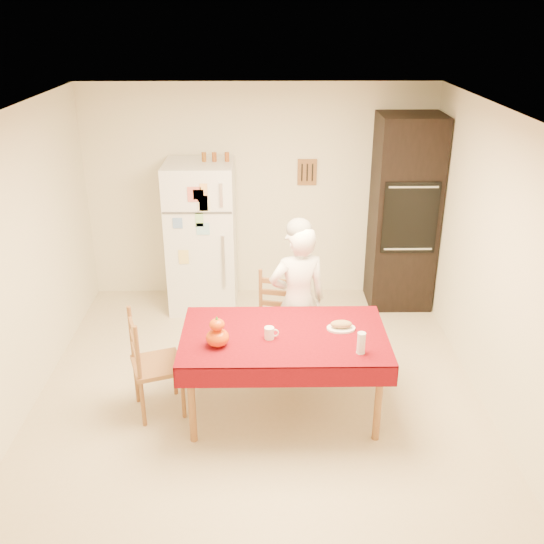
{
  "coord_description": "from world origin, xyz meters",
  "views": [
    {
      "loc": [
        0.06,
        -4.55,
        3.25
      ],
      "look_at": [
        0.12,
        0.2,
        1.15
      ],
      "focal_mm": 40.0,
      "sensor_mm": 36.0,
      "label": 1
    }
  ],
  "objects_px": {
    "chair_far": "(277,318)",
    "dining_table": "(284,341)",
    "chair_left": "(149,361)",
    "oven_cabinet": "(404,214)",
    "seated_woman": "(298,301)",
    "pumpkin_lower": "(218,338)",
    "wine_glass": "(361,343)",
    "bread_plate": "(341,328)",
    "refrigerator": "(202,237)",
    "coffee_mug": "(269,333)"
  },
  "relations": [
    {
      "from": "dining_table",
      "to": "seated_woman",
      "type": "xyz_separation_m",
      "value": [
        0.15,
        0.64,
        0.05
      ]
    },
    {
      "from": "chair_far",
      "to": "pumpkin_lower",
      "type": "xyz_separation_m",
      "value": [
        -0.49,
        -0.94,
        0.32
      ]
    },
    {
      "from": "oven_cabinet",
      "to": "pumpkin_lower",
      "type": "relative_size",
      "value": 11.68
    },
    {
      "from": "refrigerator",
      "to": "bread_plate",
      "type": "relative_size",
      "value": 7.08
    },
    {
      "from": "dining_table",
      "to": "bread_plate",
      "type": "height_order",
      "value": "bread_plate"
    },
    {
      "from": "chair_left",
      "to": "coffee_mug",
      "type": "relative_size",
      "value": 9.5
    },
    {
      "from": "chair_left",
      "to": "wine_glass",
      "type": "height_order",
      "value": "chair_left"
    },
    {
      "from": "coffee_mug",
      "to": "bread_plate",
      "type": "relative_size",
      "value": 0.42
    },
    {
      "from": "coffee_mug",
      "to": "chair_far",
      "type": "bearing_deg",
      "value": 84.7
    },
    {
      "from": "oven_cabinet",
      "to": "chair_far",
      "type": "bearing_deg",
      "value": -137.19
    },
    {
      "from": "chair_left",
      "to": "coffee_mug",
      "type": "bearing_deg",
      "value": -113.68
    },
    {
      "from": "chair_far",
      "to": "chair_left",
      "type": "xyz_separation_m",
      "value": [
        -1.09,
        -0.75,
        0.0
      ]
    },
    {
      "from": "dining_table",
      "to": "coffee_mug",
      "type": "distance_m",
      "value": 0.18
    },
    {
      "from": "refrigerator",
      "to": "dining_table",
      "type": "xyz_separation_m",
      "value": [
        0.86,
        -2.07,
        -0.16
      ]
    },
    {
      "from": "chair_left",
      "to": "seated_woman",
      "type": "bearing_deg",
      "value": -83.03
    },
    {
      "from": "chair_left",
      "to": "wine_glass",
      "type": "xyz_separation_m",
      "value": [
        1.72,
        -0.31,
        0.34
      ]
    },
    {
      "from": "refrigerator",
      "to": "chair_far",
      "type": "xyz_separation_m",
      "value": [
        0.82,
        -1.31,
        -0.34
      ]
    },
    {
      "from": "oven_cabinet",
      "to": "chair_left",
      "type": "bearing_deg",
      "value": -140.45
    },
    {
      "from": "dining_table",
      "to": "bread_plate",
      "type": "xyz_separation_m",
      "value": [
        0.48,
        0.07,
        0.08
      ]
    },
    {
      "from": "seated_woman",
      "to": "pumpkin_lower",
      "type": "distance_m",
      "value": 1.06
    },
    {
      "from": "wine_glass",
      "to": "bread_plate",
      "type": "xyz_separation_m",
      "value": [
        -0.11,
        0.37,
        -0.08
      ]
    },
    {
      "from": "oven_cabinet",
      "to": "seated_woman",
      "type": "xyz_separation_m",
      "value": [
        -1.27,
        -1.48,
        -0.36
      ]
    },
    {
      "from": "oven_cabinet",
      "to": "chair_far",
      "type": "xyz_separation_m",
      "value": [
        -1.46,
        -1.35,
        -0.59
      ]
    },
    {
      "from": "refrigerator",
      "to": "oven_cabinet",
      "type": "distance_m",
      "value": 2.29
    },
    {
      "from": "oven_cabinet",
      "to": "refrigerator",
      "type": "bearing_deg",
      "value": -178.82
    },
    {
      "from": "chair_left",
      "to": "wine_glass",
      "type": "bearing_deg",
      "value": -119.41
    },
    {
      "from": "seated_woman",
      "to": "bread_plate",
      "type": "height_order",
      "value": "seated_woman"
    },
    {
      "from": "refrigerator",
      "to": "chair_left",
      "type": "distance_m",
      "value": 2.1
    },
    {
      "from": "dining_table",
      "to": "chair_left",
      "type": "relative_size",
      "value": 1.79
    },
    {
      "from": "dining_table",
      "to": "chair_far",
      "type": "relative_size",
      "value": 1.79
    },
    {
      "from": "coffee_mug",
      "to": "bread_plate",
      "type": "bearing_deg",
      "value": 13.29
    },
    {
      "from": "refrigerator",
      "to": "oven_cabinet",
      "type": "height_order",
      "value": "oven_cabinet"
    },
    {
      "from": "dining_table",
      "to": "pumpkin_lower",
      "type": "xyz_separation_m",
      "value": [
        -0.53,
        -0.17,
        0.14
      ]
    },
    {
      "from": "refrigerator",
      "to": "bread_plate",
      "type": "distance_m",
      "value": 2.41
    },
    {
      "from": "pumpkin_lower",
      "to": "bread_plate",
      "type": "xyz_separation_m",
      "value": [
        1.01,
        0.25,
        -0.06
      ]
    },
    {
      "from": "chair_far",
      "to": "bread_plate",
      "type": "relative_size",
      "value": 3.96
    },
    {
      "from": "coffee_mug",
      "to": "wine_glass",
      "type": "relative_size",
      "value": 0.57
    },
    {
      "from": "seated_woman",
      "to": "pumpkin_lower",
      "type": "xyz_separation_m",
      "value": [
        -0.68,
        -0.81,
        0.09
      ]
    },
    {
      "from": "pumpkin_lower",
      "to": "coffee_mug",
      "type": "bearing_deg",
      "value": 14.12
    },
    {
      "from": "wine_glass",
      "to": "pumpkin_lower",
      "type": "bearing_deg",
      "value": 173.46
    },
    {
      "from": "chair_far",
      "to": "bread_plate",
      "type": "distance_m",
      "value": 0.91
    },
    {
      "from": "seated_woman",
      "to": "chair_far",
      "type": "bearing_deg",
      "value": -45.25
    },
    {
      "from": "dining_table",
      "to": "wine_glass",
      "type": "height_order",
      "value": "wine_glass"
    },
    {
      "from": "chair_far",
      "to": "dining_table",
      "type": "bearing_deg",
      "value": -73.78
    },
    {
      "from": "oven_cabinet",
      "to": "chair_far",
      "type": "height_order",
      "value": "oven_cabinet"
    },
    {
      "from": "pumpkin_lower",
      "to": "bread_plate",
      "type": "height_order",
      "value": "pumpkin_lower"
    },
    {
      "from": "oven_cabinet",
      "to": "wine_glass",
      "type": "bearing_deg",
      "value": -108.87
    },
    {
      "from": "dining_table",
      "to": "refrigerator",
      "type": "bearing_deg",
      "value": 112.63
    },
    {
      "from": "wine_glass",
      "to": "oven_cabinet",
      "type": "bearing_deg",
      "value": 71.13
    },
    {
      "from": "oven_cabinet",
      "to": "dining_table",
      "type": "relative_size",
      "value": 1.29
    }
  ]
}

